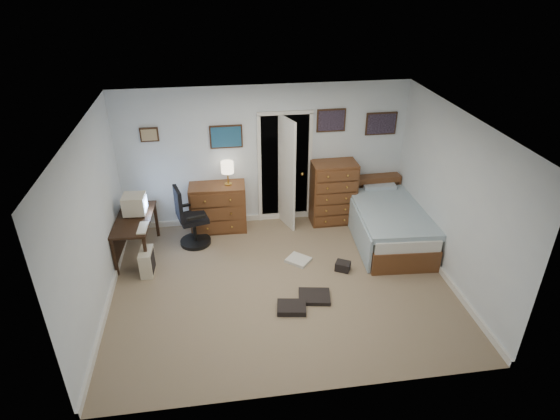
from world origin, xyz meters
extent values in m
cube|color=gray|center=(0.00, 0.00, -0.01)|extent=(5.00, 4.00, 0.02)
cube|color=black|center=(-2.20, 1.13, 0.66)|extent=(0.60, 1.20, 0.04)
cube|color=black|center=(-2.46, 0.59, 0.32)|extent=(0.05, 0.05, 0.64)
cube|color=black|center=(-1.99, 0.57, 0.32)|extent=(0.05, 0.05, 0.64)
cube|color=black|center=(-2.41, 1.69, 0.32)|extent=(0.05, 0.05, 0.64)
cube|color=black|center=(-1.94, 1.67, 0.32)|extent=(0.05, 0.05, 0.64)
cube|color=black|center=(-2.45, 1.14, 0.36)|extent=(0.08, 1.09, 0.45)
cube|color=beige|center=(-2.18, 1.28, 0.85)|extent=(0.36, 0.34, 0.31)
cube|color=#8CB2F2|center=(-2.00, 1.27, 0.85)|extent=(0.02, 0.25, 0.20)
cube|color=beige|center=(-2.18, 1.28, 0.69)|extent=(0.24, 0.24, 0.02)
cube|color=beige|center=(-2.02, 0.78, 0.69)|extent=(0.15, 0.37, 0.02)
cube|color=beige|center=(-2.00, 0.58, 0.20)|extent=(0.20, 0.39, 0.41)
cube|color=black|center=(-1.90, 0.58, 0.20)|extent=(0.02, 0.27, 0.32)
cylinder|color=black|center=(-1.29, 1.33, 0.03)|extent=(0.64, 0.64, 0.06)
cylinder|color=black|center=(-1.29, 1.33, 0.25)|extent=(0.07, 0.07, 0.40)
cube|color=black|center=(-1.29, 1.33, 0.49)|extent=(0.54, 0.54, 0.08)
cube|color=black|center=(-1.50, 1.27, 0.80)|extent=(0.16, 0.40, 0.55)
cube|color=black|center=(-1.22, 1.10, 0.63)|extent=(0.30, 0.13, 0.04)
cube|color=black|center=(-1.35, 1.56, 0.63)|extent=(0.30, 0.13, 0.04)
cube|color=maroon|center=(-2.32, 2.15, 0.45)|extent=(0.18, 0.18, 0.89)
cube|color=brown|center=(-0.87, 1.77, 0.43)|extent=(0.99, 0.53, 0.86)
cylinder|color=gold|center=(-0.67, 1.77, 0.87)|extent=(0.13, 0.13, 0.02)
cylinder|color=gold|center=(-0.67, 1.77, 1.00)|extent=(0.03, 0.03, 0.26)
cylinder|color=beige|center=(-0.67, 1.77, 1.18)|extent=(0.22, 0.22, 0.19)
cube|color=black|center=(0.35, 2.30, 1.00)|extent=(0.90, 0.60, 2.00)
cube|color=white|center=(-0.10, 1.97, 1.00)|extent=(0.06, 0.05, 2.00)
cube|color=white|center=(0.80, 1.97, 1.00)|extent=(0.06, 0.05, 2.00)
cube|color=white|center=(0.35, 1.97, 2.02)|extent=(0.96, 0.05, 0.06)
cube|color=white|center=(0.31, 1.86, 1.00)|extent=(0.31, 0.77, 2.00)
sphere|color=gold|center=(0.62, 1.71, 1.00)|extent=(0.06, 0.06, 0.06)
cube|color=brown|center=(1.20, 1.75, 0.58)|extent=(0.80, 0.48, 1.16)
cube|color=brown|center=(2.03, 1.88, 0.40)|extent=(0.90, 0.26, 0.80)
cube|color=black|center=(2.03, 1.81, 0.55)|extent=(0.82, 0.12, 0.27)
cube|color=maroon|center=(2.03, 1.81, 0.51)|extent=(0.71, 0.13, 0.20)
cube|color=brown|center=(2.00, 1.02, 0.19)|extent=(1.20, 2.19, 0.37)
cube|color=white|center=(2.00, 1.02, 0.47)|extent=(1.15, 2.14, 0.19)
cube|color=#56809F|center=(1.99, 0.91, 0.58)|extent=(1.24, 1.88, 0.11)
cube|color=#56809F|center=(1.43, 0.95, 0.30)|extent=(0.16, 1.80, 0.57)
cube|color=#6987A9|center=(2.05, 1.81, 0.63)|extent=(0.61, 0.44, 0.14)
cube|color=#331E11|center=(-1.90, 1.98, 1.75)|extent=(0.30, 0.03, 0.24)
cube|color=#8D544D|center=(-1.90, 1.96, 1.75)|extent=(0.25, 0.01, 0.19)
cube|color=#331E11|center=(-0.65, 1.98, 1.65)|extent=(0.55, 0.03, 0.40)
cube|color=#0C4357|center=(-0.65, 1.96, 1.65)|extent=(0.50, 0.01, 0.35)
cube|color=#331E11|center=(1.15, 1.98, 1.85)|extent=(0.50, 0.03, 0.40)
cube|color=black|center=(1.15, 1.96, 1.85)|extent=(0.45, 0.01, 0.35)
cube|color=#331E11|center=(2.05, 1.98, 1.75)|extent=(0.55, 0.03, 0.40)
cube|color=black|center=(2.05, 1.96, 1.75)|extent=(0.50, 0.01, 0.35)
cube|color=black|center=(0.42, -0.40, 0.03)|extent=(0.50, 0.42, 0.06)
cube|color=black|center=(1.00, 0.21, 0.07)|extent=(0.28, 0.26, 0.14)
cube|color=black|center=(0.05, -0.60, 0.04)|extent=(0.44, 0.36, 0.08)
cube|color=silver|center=(0.36, 0.54, 0.02)|extent=(0.46, 0.45, 0.05)
camera|label=1|loc=(-0.83, -5.55, 4.33)|focal=30.00mm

